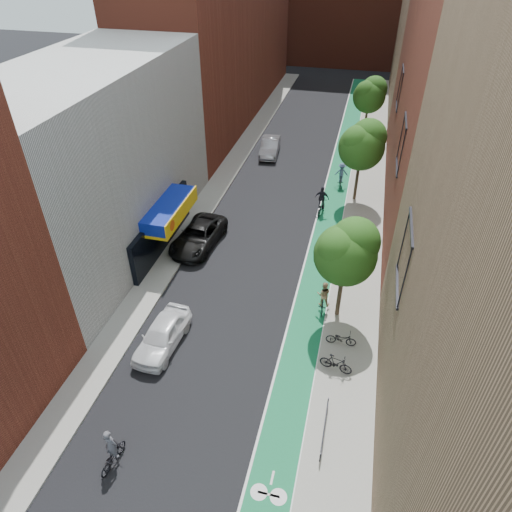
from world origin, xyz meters
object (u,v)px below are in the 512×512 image
Objects in this scene: parked_car_white at (162,335)px; cyclist_lane_mid at (322,203)px; cyclist_lane_far at (341,176)px; cyclist_lead at (112,452)px; cyclist_lane_near at (323,298)px; parked_car_silver at (270,147)px; parked_car_black at (198,236)px.

cyclist_lane_mid is (6.47, 15.91, 0.09)m from parked_car_white.
cyclist_lane_far is (7.51, 20.89, 0.15)m from parked_car_white.
cyclist_lane_near is (7.36, 11.53, 0.15)m from cyclist_lead.
cyclist_lead is at bearing -94.91° from parked_car_silver.
parked_car_silver is 8.83m from cyclist_lane_far.
parked_car_silver is 32.50m from cyclist_lead.
cyclist_lead reaches higher than parked_car_white.
cyclist_lane_mid reaches higher than parked_car_white.
parked_car_black is 2.48× the size of cyclist_lane_mid.
cyclist_lane_near is at bearing 106.42° from cyclist_lane_mid.
parked_car_silver is at bearing -75.01° from cyclist_lane_near.
parked_car_white is at bearing 76.58° from cyclist_lane_mid.
cyclist_lead is 28.43m from cyclist_lane_far.
parked_car_white is 2.24× the size of cyclist_lane_near.
cyclist_lane_mid is at bearing 71.36° from parked_car_white.
parked_car_white is 0.94× the size of parked_car_silver.
parked_car_black is at bearing -31.50° from cyclist_lane_near.
cyclist_lane_mid reaches higher than parked_car_black.
cyclist_lane_mid reaches higher than parked_car_silver.
cyclist_lane_near reaches higher than parked_car_silver.
cyclist_lane_far reaches higher than parked_car_silver.
parked_car_silver is (0.18, 25.81, 0.02)m from parked_car_white.
cyclist_lane_far is (1.04, 4.98, 0.06)m from cyclist_lane_mid.
cyclist_lead is (1.94, -16.09, -0.05)m from parked_car_black.
cyclist_lane_mid reaches higher than cyclist_lane_far.
cyclist_lane_mid is at bearing -87.67° from cyclist_lane_near.
cyclist_lead is (0.61, -6.69, -0.04)m from parked_car_white.
cyclist_lead is at bearing -81.27° from parked_car_white.
parked_car_white is 9.32m from cyclist_lane_near.
cyclist_lane_far is at bearing -93.75° from cyclist_lane_near.
parked_car_black is 10.36m from cyclist_lane_near.
cyclist_lane_mid reaches higher than cyclist_lane_near.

